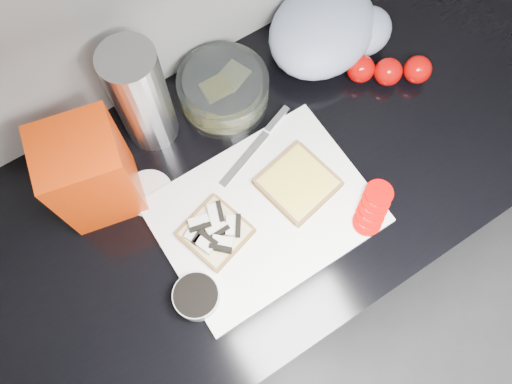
{
  "coord_description": "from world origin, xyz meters",
  "views": [
    {
      "loc": [
        -0.26,
        0.89,
        1.82
      ],
      "look_at": [
        -0.09,
        1.16,
        0.95
      ],
      "focal_mm": 35.0,
      "sensor_mm": 36.0,
      "label": 1
    }
  ],
  "objects_px": {
    "glass_bowl": "(224,91)",
    "bread_bag": "(91,173)",
    "cutting_board": "(265,212)",
    "steel_canister": "(141,97)"
  },
  "relations": [
    {
      "from": "bread_bag",
      "to": "cutting_board",
      "type": "bearing_deg",
      "value": -27.87
    },
    {
      "from": "glass_bowl",
      "to": "steel_canister",
      "type": "bearing_deg",
      "value": 172.04
    },
    {
      "from": "steel_canister",
      "to": "bread_bag",
      "type": "bearing_deg",
      "value": -152.02
    },
    {
      "from": "glass_bowl",
      "to": "steel_canister",
      "type": "distance_m",
      "value": 0.18
    },
    {
      "from": "steel_canister",
      "to": "cutting_board",
      "type": "bearing_deg",
      "value": -71.96
    },
    {
      "from": "cutting_board",
      "to": "bread_bag",
      "type": "bearing_deg",
      "value": 139.72
    },
    {
      "from": "glass_bowl",
      "to": "bread_bag",
      "type": "bearing_deg",
      "value": -169.66
    },
    {
      "from": "cutting_board",
      "to": "glass_bowl",
      "type": "distance_m",
      "value": 0.27
    },
    {
      "from": "cutting_board",
      "to": "glass_bowl",
      "type": "relative_size",
      "value": 2.17
    },
    {
      "from": "glass_bowl",
      "to": "bread_bag",
      "type": "distance_m",
      "value": 0.32
    }
  ]
}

